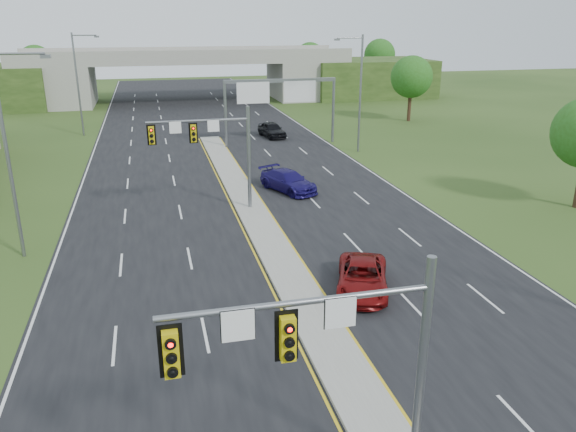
{
  "coord_description": "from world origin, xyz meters",
  "views": [
    {
      "loc": [
        -6.23,
        -11.0,
        12.29
      ],
      "look_at": [
        0.13,
        14.69,
        3.0
      ],
      "focal_mm": 35.0,
      "sensor_mm": 36.0,
      "label": 1
    }
  ],
  "objects_px": {
    "overpass": "(187,79)",
    "car_far_c": "(272,130)",
    "signal_mast_near": "(339,354)",
    "signal_mast_far": "(214,143)",
    "car_far_a": "(362,277)",
    "sign_gantry": "(279,93)",
    "car_far_b": "(288,181)"
  },
  "relations": [
    {
      "from": "overpass",
      "to": "car_far_c",
      "type": "bearing_deg",
      "value": -77.66
    },
    {
      "from": "signal_mast_near",
      "to": "signal_mast_far",
      "type": "relative_size",
      "value": 1.0
    },
    {
      "from": "car_far_a",
      "to": "overpass",
      "type": "bearing_deg",
      "value": 113.64
    },
    {
      "from": "signal_mast_near",
      "to": "sign_gantry",
      "type": "relative_size",
      "value": 0.6
    },
    {
      "from": "signal_mast_far",
      "to": "sign_gantry",
      "type": "relative_size",
      "value": 0.6
    },
    {
      "from": "overpass",
      "to": "car_far_a",
      "type": "xyz_separation_m",
      "value": [
        3.01,
        -68.38,
        -2.83
      ]
    },
    {
      "from": "sign_gantry",
      "to": "car_far_a",
      "type": "relative_size",
      "value": 2.3
    },
    {
      "from": "signal_mast_far",
      "to": "car_far_b",
      "type": "xyz_separation_m",
      "value": [
        5.84,
        3.61,
        -3.93
      ]
    },
    {
      "from": "car_far_c",
      "to": "signal_mast_near",
      "type": "bearing_deg",
      "value": -109.89
    },
    {
      "from": "overpass",
      "to": "car_far_b",
      "type": "xyz_separation_m",
      "value": [
        3.58,
        -51.47,
        -2.76
      ]
    },
    {
      "from": "car_far_c",
      "to": "car_far_b",
      "type": "bearing_deg",
      "value": -108.35
    },
    {
      "from": "overpass",
      "to": "car_far_c",
      "type": "distance_m",
      "value": 31.86
    },
    {
      "from": "signal_mast_near",
      "to": "car_far_c",
      "type": "distance_m",
      "value": 50.04
    },
    {
      "from": "car_far_a",
      "to": "car_far_b",
      "type": "relative_size",
      "value": 0.95
    },
    {
      "from": "signal_mast_far",
      "to": "overpass",
      "type": "distance_m",
      "value": 55.13
    },
    {
      "from": "car_far_b",
      "to": "signal_mast_far",
      "type": "bearing_deg",
      "value": -172.02
    },
    {
      "from": "sign_gantry",
      "to": "signal_mast_far",
      "type": "bearing_deg",
      "value": -114.11
    },
    {
      "from": "sign_gantry",
      "to": "car_far_b",
      "type": "bearing_deg",
      "value": -100.74
    },
    {
      "from": "signal_mast_near",
      "to": "overpass",
      "type": "relative_size",
      "value": 0.09
    },
    {
      "from": "car_far_a",
      "to": "car_far_c",
      "type": "bearing_deg",
      "value": 105.36
    },
    {
      "from": "signal_mast_near",
      "to": "car_far_a",
      "type": "distance_m",
      "value": 13.44
    },
    {
      "from": "sign_gantry",
      "to": "overpass",
      "type": "bearing_deg",
      "value": 100.79
    },
    {
      "from": "overpass",
      "to": "car_far_c",
      "type": "height_order",
      "value": "overpass"
    },
    {
      "from": "signal_mast_near",
      "to": "sign_gantry",
      "type": "height_order",
      "value": "signal_mast_near"
    },
    {
      "from": "signal_mast_near",
      "to": "signal_mast_far",
      "type": "bearing_deg",
      "value": 90.0
    },
    {
      "from": "signal_mast_far",
      "to": "sign_gantry",
      "type": "xyz_separation_m",
      "value": [
        8.95,
        19.99,
        0.51
      ]
    },
    {
      "from": "signal_mast_near",
      "to": "sign_gantry",
      "type": "bearing_deg",
      "value": 78.75
    },
    {
      "from": "car_far_a",
      "to": "car_far_c",
      "type": "relative_size",
      "value": 1.05
    },
    {
      "from": "sign_gantry",
      "to": "car_far_b",
      "type": "xyz_separation_m",
      "value": [
        -3.11,
        -16.39,
        -4.45
      ]
    },
    {
      "from": "signal_mast_far",
      "to": "car_far_b",
      "type": "bearing_deg",
      "value": 31.71
    },
    {
      "from": "signal_mast_far",
      "to": "signal_mast_near",
      "type": "bearing_deg",
      "value": -90.0
    },
    {
      "from": "car_far_b",
      "to": "car_far_c",
      "type": "bearing_deg",
      "value": 57.36
    }
  ]
}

